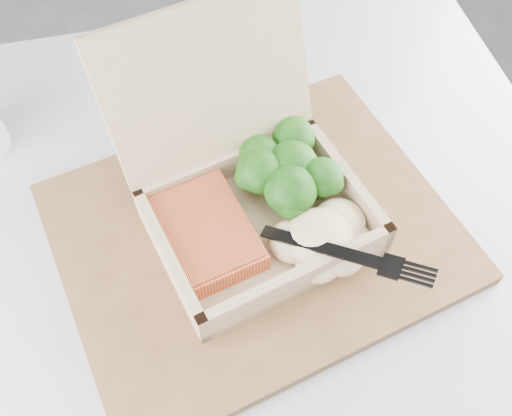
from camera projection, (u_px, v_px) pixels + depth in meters
floor at (271, 363)px, 1.25m from camera, size 4.00×4.00×0.00m
cafe_table at (242, 327)px, 0.73m from camera, size 0.97×0.97×0.72m
serving_tray at (255, 233)px, 0.59m from camera, size 0.41×0.34×0.02m
takeout_container at (244, 180)px, 0.56m from camera, size 0.21×0.23×0.19m
salmon_fillet at (203, 234)px, 0.55m from camera, size 0.10×0.12×0.02m
broccoli_pile at (292, 169)px, 0.58m from camera, size 0.12×0.12×0.04m
mashed_potatoes at (320, 238)px, 0.54m from camera, size 0.11×0.09×0.04m
plastic_fork at (298, 238)px, 0.52m from camera, size 0.11×0.15×0.03m
receipt at (209, 93)px, 0.71m from camera, size 0.15×0.16×0.00m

